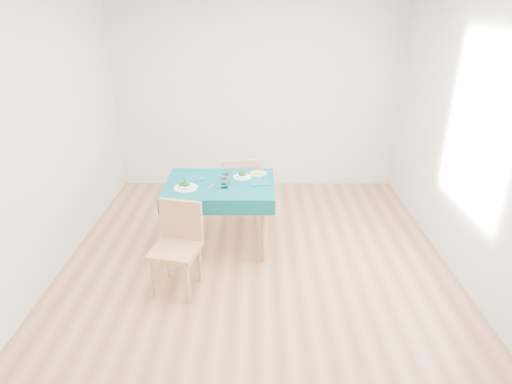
{
  "coord_description": "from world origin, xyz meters",
  "views": [
    {
      "loc": [
        0.02,
        -3.74,
        2.5
      ],
      "look_at": [
        0.0,
        0.0,
        0.85
      ],
      "focal_mm": 30.0,
      "sensor_mm": 36.0,
      "label": 1
    }
  ],
  "objects_px": {
    "table": "(221,215)",
    "side_plate": "(259,173)",
    "bowl_far": "(242,175)",
    "chair_far": "(240,176)",
    "chair_near": "(175,242)",
    "bowl_near": "(186,185)"
  },
  "relations": [
    {
      "from": "chair_far",
      "to": "side_plate",
      "type": "distance_m",
      "value": 0.5
    },
    {
      "from": "chair_far",
      "to": "bowl_far",
      "type": "height_order",
      "value": "chair_far"
    },
    {
      "from": "chair_near",
      "to": "chair_far",
      "type": "relative_size",
      "value": 0.91
    },
    {
      "from": "table",
      "to": "side_plate",
      "type": "height_order",
      "value": "side_plate"
    },
    {
      "from": "bowl_far",
      "to": "table",
      "type": "bearing_deg",
      "value": -145.7
    },
    {
      "from": "bowl_far",
      "to": "side_plate",
      "type": "bearing_deg",
      "value": 32.31
    },
    {
      "from": "bowl_near",
      "to": "table",
      "type": "bearing_deg",
      "value": 23.09
    },
    {
      "from": "bowl_far",
      "to": "side_plate",
      "type": "distance_m",
      "value": 0.21
    },
    {
      "from": "bowl_far",
      "to": "side_plate",
      "type": "height_order",
      "value": "bowl_far"
    },
    {
      "from": "table",
      "to": "chair_far",
      "type": "xyz_separation_m",
      "value": [
        0.18,
        0.67,
        0.19
      ]
    },
    {
      "from": "side_plate",
      "to": "table",
      "type": "bearing_deg",
      "value": -146.55
    },
    {
      "from": "table",
      "to": "chair_near",
      "type": "bearing_deg",
      "value": -113.44
    },
    {
      "from": "side_plate",
      "to": "chair_far",
      "type": "bearing_deg",
      "value": 119.97
    },
    {
      "from": "chair_near",
      "to": "side_plate",
      "type": "distance_m",
      "value": 1.35
    },
    {
      "from": "bowl_far",
      "to": "side_plate",
      "type": "relative_size",
      "value": 1.04
    },
    {
      "from": "chair_near",
      "to": "table",
      "type": "bearing_deg",
      "value": 79.13
    },
    {
      "from": "chair_near",
      "to": "side_plate",
      "type": "height_order",
      "value": "chair_near"
    },
    {
      "from": "table",
      "to": "side_plate",
      "type": "distance_m",
      "value": 0.62
    },
    {
      "from": "chair_near",
      "to": "side_plate",
      "type": "xyz_separation_m",
      "value": [
        0.76,
        1.09,
        0.25
      ]
    },
    {
      "from": "table",
      "to": "chair_far",
      "type": "height_order",
      "value": "chair_far"
    },
    {
      "from": "bowl_far",
      "to": "side_plate",
      "type": "xyz_separation_m",
      "value": [
        0.18,
        0.11,
        -0.03
      ]
    },
    {
      "from": "chair_far",
      "to": "bowl_far",
      "type": "xyz_separation_m",
      "value": [
        0.05,
        -0.51,
        0.22
      ]
    }
  ]
}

